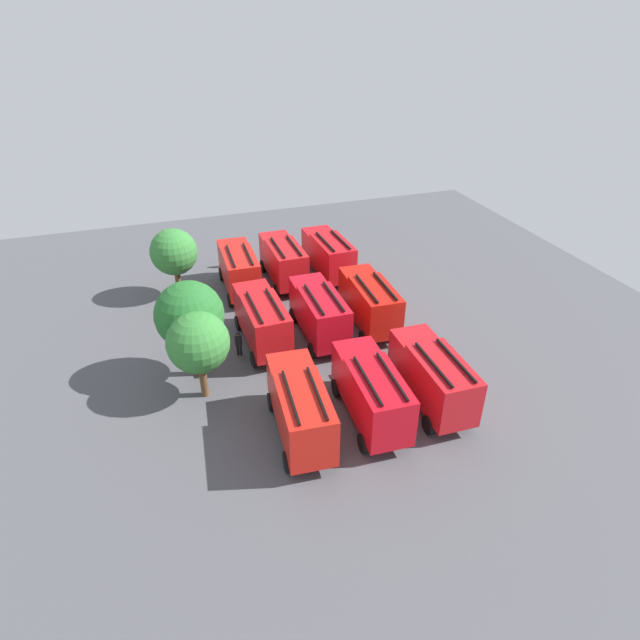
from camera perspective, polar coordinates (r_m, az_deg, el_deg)
ground_plane at (r=38.20m, az=0.00°, el=-1.79°), size 55.27×55.27×0.00m
fire_truck_0 at (r=31.57m, az=12.12°, el=-5.86°), size 7.25×2.88×3.88m
fire_truck_1 at (r=38.53m, az=5.39°, el=2.10°), size 7.29×2.99×3.88m
fire_truck_2 at (r=45.86m, az=0.89°, el=7.21°), size 7.28×2.95×3.88m
fire_truck_3 at (r=29.88m, az=5.58°, el=-7.63°), size 7.30×3.02×3.88m
fire_truck_4 at (r=37.02m, az=-0.11°, el=0.95°), size 7.22×2.80×3.88m
fire_truck_5 at (r=44.84m, az=-4.03°, el=6.56°), size 7.22×2.80×3.88m
fire_truck_6 at (r=28.72m, az=-2.18°, el=-9.36°), size 7.36×3.18×3.88m
fire_truck_7 at (r=36.35m, az=-6.34°, el=0.12°), size 7.26×2.91×3.88m
fire_truck_8 at (r=43.75m, az=-8.83°, el=5.59°), size 7.26×2.90×3.88m
firefighter_0 at (r=36.10m, az=-8.85°, el=-2.44°), size 0.41×0.48×1.82m
firefighter_1 at (r=48.75m, az=-9.73°, el=6.83°), size 0.40×0.48×1.83m
tree_0 at (r=31.34m, az=-13.12°, el=-2.43°), size 3.72×3.72×5.76m
tree_1 at (r=33.04m, az=-14.01°, el=0.49°), size 4.26×4.26×6.61m
tree_2 at (r=43.48m, az=-15.62°, el=7.12°), size 3.72×3.72×5.76m
traffic_cone_0 at (r=44.74m, az=-0.85°, el=3.90°), size 0.39×0.39×0.56m
traffic_cone_1 at (r=33.49m, az=6.89°, el=-6.79°), size 0.45×0.45×0.64m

